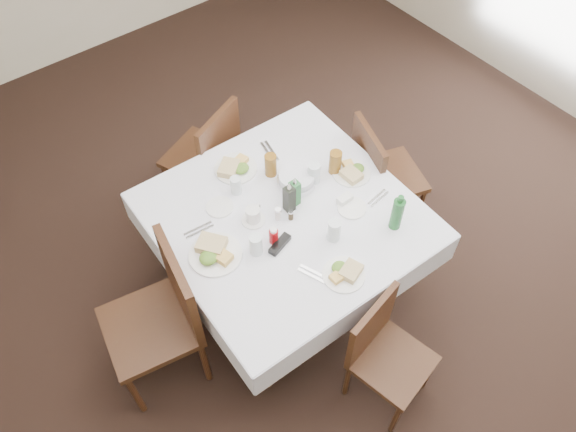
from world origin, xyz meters
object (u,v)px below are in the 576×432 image
object	(u,v)px
chair_south	(383,348)
bread_basket	(296,180)
green_bottle	(397,213)
water_e	(314,173)
chair_east	(379,172)
oil_cruet_dark	(289,198)
water_s	(334,230)
dining_table	(286,222)
water_w	(256,245)
chair_north	(209,153)
coffee_mug	(253,215)
ketchup_bottle	(274,236)
chair_west	(164,312)
water_n	(236,185)
oil_cruet_green	(295,192)

from	to	relation	value
chair_south	bread_basket	size ratio (longest dim) A/B	3.47
bread_basket	green_bottle	bearing A→B (deg)	-68.00
green_bottle	water_e	bearing A→B (deg)	104.89
chair_east	oil_cruet_dark	world-z (taller)	oil_cruet_dark
water_s	green_bottle	world-z (taller)	green_bottle
dining_table	bread_basket	distance (m)	0.27
water_e	water_w	xyz separation A→B (m)	(-0.58, -0.20, -0.00)
dining_table	chair_north	world-z (taller)	chair_north
water_s	water_w	size ratio (longest dim) A/B	1.03
dining_table	coffee_mug	world-z (taller)	coffee_mug
oil_cruet_dark	water_e	bearing A→B (deg)	17.60
chair_south	ketchup_bottle	size ratio (longest dim) A/B	7.21
ketchup_bottle	chair_west	bearing A→B (deg)	172.07
water_e	green_bottle	distance (m)	0.57
chair_north	water_s	distance (m)	1.23
water_n	water_w	xyz separation A→B (m)	(-0.16, -0.42, 0.01)
dining_table	ketchup_bottle	distance (m)	0.24
chair_north	chair_east	xyz separation A→B (m)	(0.81, -0.85, -0.01)
chair_north	chair_east	size ratio (longest dim) A/B	1.01
chair_north	coffee_mug	xyz separation A→B (m)	(-0.20, -0.82, 0.28)
green_bottle	water_w	bearing A→B (deg)	154.72
chair_north	bread_basket	xyz separation A→B (m)	(0.17, -0.75, 0.28)
chair_east	green_bottle	bearing A→B (deg)	-128.87
oil_cruet_green	chair_north	bearing A→B (deg)	94.46
water_e	water_w	distance (m)	0.61
dining_table	water_w	distance (m)	0.34
chair_north	water_w	size ratio (longest dim) A/B	6.80
ketchup_bottle	water_w	bearing A→B (deg)	177.92
chair_east	oil_cruet_dark	bearing A→B (deg)	-177.73
chair_north	green_bottle	world-z (taller)	green_bottle
green_bottle	water_n	bearing A→B (deg)	126.36
oil_cruet_green	ketchup_bottle	size ratio (longest dim) A/B	1.98
dining_table	ketchup_bottle	size ratio (longest dim) A/B	12.93
chair_south	water_n	world-z (taller)	water_n
water_s	bread_basket	bearing A→B (deg)	78.72
chair_north	chair_east	world-z (taller)	chair_north
ketchup_bottle	green_bottle	bearing A→B (deg)	-29.09
water_n	chair_east	bearing A→B (deg)	-15.42
dining_table	ketchup_bottle	xyz separation A→B (m)	(-0.17, -0.11, 0.13)
oil_cruet_green	coffee_mug	world-z (taller)	oil_cruet_green
chair_east	oil_cruet_green	bearing A→B (deg)	-178.86
chair_west	oil_cruet_green	bearing A→B (deg)	3.06
oil_cruet_dark	ketchup_bottle	size ratio (longest dim) A/B	2.04
dining_table	water_e	size ratio (longest dim) A/B	10.46
oil_cruet_dark	coffee_mug	world-z (taller)	oil_cruet_dark
chair_west	ketchup_bottle	distance (m)	0.73
chair_west	ketchup_bottle	bearing A→B (deg)	-7.93
bread_basket	oil_cruet_green	xyz separation A→B (m)	(-0.10, -0.11, 0.06)
ketchup_bottle	bread_basket	bearing A→B (deg)	34.96
water_w	green_bottle	world-z (taller)	green_bottle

